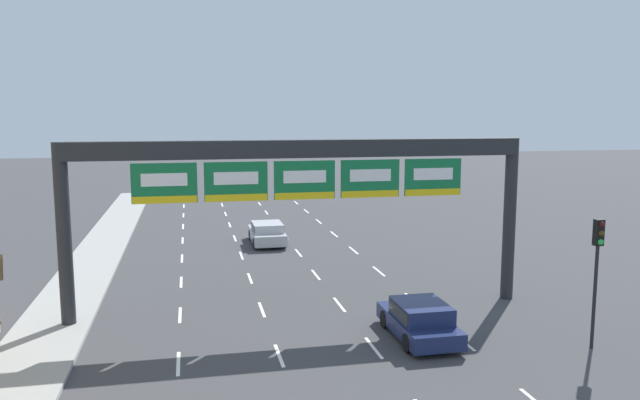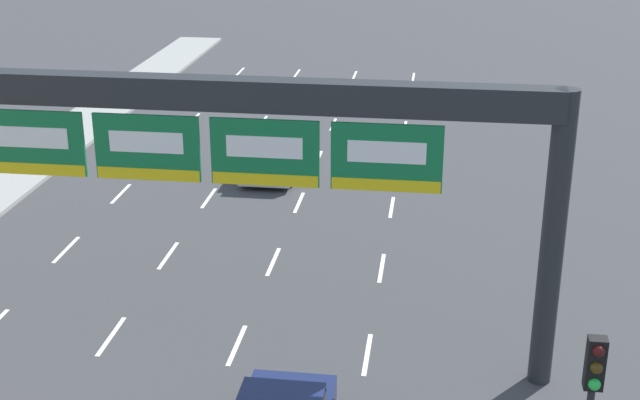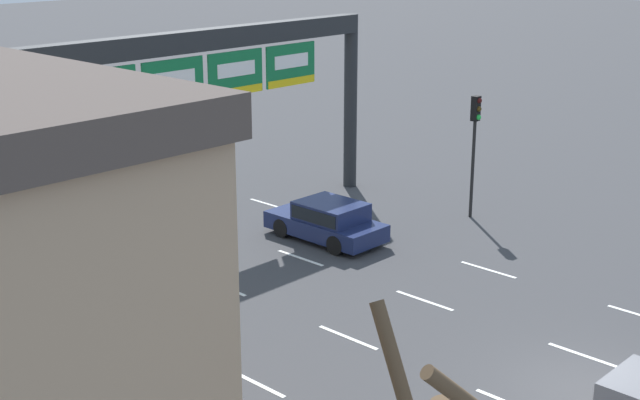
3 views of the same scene
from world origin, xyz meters
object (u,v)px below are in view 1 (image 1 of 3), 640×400
sign_gantry (303,177)px  traffic_light_near_gantry (597,257)px  car_navy (420,319)px  car_silver (267,232)px

sign_gantry → traffic_light_near_gantry: 11.07m
car_navy → car_silver: car_navy is taller
car_silver → traffic_light_near_gantry: (8.84, -19.48, 2.50)m
car_navy → sign_gantry: bearing=132.4°
car_silver → traffic_light_near_gantry: bearing=-65.6°
sign_gantry → traffic_light_near_gantry: size_ratio=4.12×
traffic_light_near_gantry → car_silver: bearing=114.4°
traffic_light_near_gantry → sign_gantry: bearing=146.6°
sign_gantry → car_silver: size_ratio=4.31×
car_silver → car_navy: bearing=-79.2°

